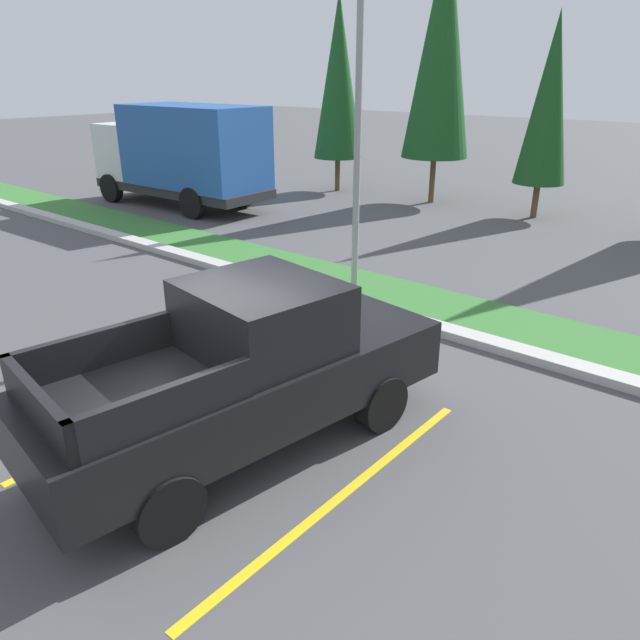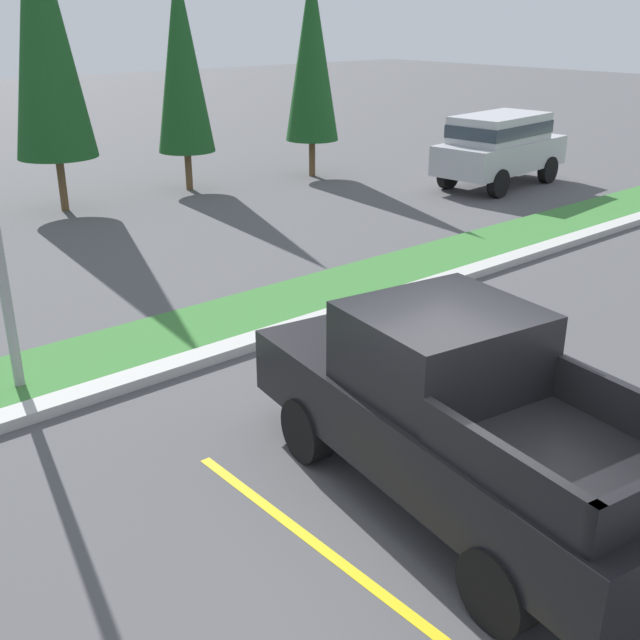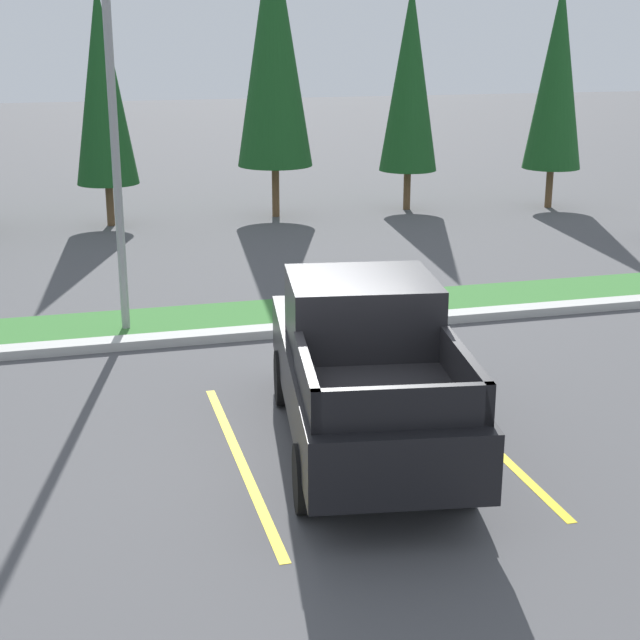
{
  "view_description": "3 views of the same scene",
  "coord_description": "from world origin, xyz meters",
  "px_view_note": "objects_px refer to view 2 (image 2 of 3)",
  "views": [
    {
      "loc": [
        5.29,
        -4.1,
        4.4
      ],
      "look_at": [
        0.55,
        1.59,
        1.33
      ],
      "focal_mm": 33.74,
      "sensor_mm": 36.0,
      "label": 1
    },
    {
      "loc": [
        -5.08,
        -4.01,
        4.83
      ],
      "look_at": [
        0.57,
        2.61,
        1.33
      ],
      "focal_mm": 43.0,
      "sensor_mm": 36.0,
      "label": 2
    },
    {
      "loc": [
        -2.93,
        -10.14,
        5.01
      ],
      "look_at": [
        0.16,
        1.38,
        1.35
      ],
      "focal_mm": 53.89,
      "sensor_mm": 36.0,
      "label": 3
    }
  ],
  "objects_px": {
    "suv_distant": "(500,144)",
    "pickup_truck_main": "(454,413)",
    "cypress_tree_rightmost": "(181,58)",
    "cypress_tree_right_inner": "(42,24)",
    "cypress_tree_far_right": "(312,53)"
  },
  "relations": [
    {
      "from": "pickup_truck_main",
      "to": "cypress_tree_rightmost",
      "type": "height_order",
      "value": "cypress_tree_rightmost"
    },
    {
      "from": "cypress_tree_far_right",
      "to": "cypress_tree_right_inner",
      "type": "bearing_deg",
      "value": 175.0
    },
    {
      "from": "cypress_tree_right_inner",
      "to": "cypress_tree_rightmost",
      "type": "xyz_separation_m",
      "value": [
        3.84,
        0.07,
        -0.91
      ]
    },
    {
      "from": "cypress_tree_rightmost",
      "to": "pickup_truck_main",
      "type": "bearing_deg",
      "value": -111.83
    },
    {
      "from": "suv_distant",
      "to": "cypress_tree_rightmost",
      "type": "bearing_deg",
      "value": 142.83
    },
    {
      "from": "cypress_tree_right_inner",
      "to": "cypress_tree_rightmost",
      "type": "relative_size",
      "value": 1.25
    },
    {
      "from": "suv_distant",
      "to": "cypress_tree_right_inner",
      "type": "bearing_deg",
      "value": 153.85
    },
    {
      "from": "suv_distant",
      "to": "cypress_tree_far_right",
      "type": "height_order",
      "value": "cypress_tree_far_right"
    },
    {
      "from": "cypress_tree_rightmost",
      "to": "cypress_tree_far_right",
      "type": "relative_size",
      "value": 0.99
    },
    {
      "from": "pickup_truck_main",
      "to": "cypress_tree_far_right",
      "type": "distance_m",
      "value": 17.76
    },
    {
      "from": "pickup_truck_main",
      "to": "cypress_tree_right_inner",
      "type": "distance_m",
      "value": 15.62
    },
    {
      "from": "suv_distant",
      "to": "pickup_truck_main",
      "type": "bearing_deg",
      "value": -144.33
    },
    {
      "from": "suv_distant",
      "to": "cypress_tree_rightmost",
      "type": "distance_m",
      "value": 9.47
    },
    {
      "from": "cypress_tree_rightmost",
      "to": "cypress_tree_far_right",
      "type": "bearing_deg",
      "value": -10.58
    },
    {
      "from": "pickup_truck_main",
      "to": "cypress_tree_right_inner",
      "type": "height_order",
      "value": "cypress_tree_right_inner"
    }
  ]
}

